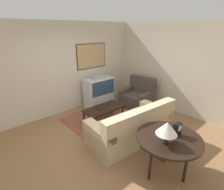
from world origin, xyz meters
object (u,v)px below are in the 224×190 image
object	(u,v)px
couch	(132,127)
console_table	(169,140)
coffee_table	(104,109)
armchair	(137,97)
tv	(99,92)
mantel_clock	(177,129)
table_lamp	(167,128)

from	to	relation	value
couch	console_table	bearing A→B (deg)	81.79
couch	coffee_table	xyz separation A→B (m)	(0.01, 1.07, 0.08)
couch	armchair	size ratio (longest dim) A/B	2.05
tv	coffee_table	distance (m)	1.15
console_table	mantel_clock	bearing A→B (deg)	-14.83
couch	coffee_table	size ratio (longest dim) A/B	1.87
couch	mantel_clock	bearing A→B (deg)	90.42
couch	mantel_clock	size ratio (longest dim) A/B	9.20
armchair	console_table	bearing A→B (deg)	-44.73
tv	coffee_table	size ratio (longest dim) A/B	0.95
console_table	armchair	bearing A→B (deg)	51.59
tv	table_lamp	distance (m)	3.37
console_table	tv	bearing A→B (deg)	74.79
console_table	table_lamp	distance (m)	0.39
couch	coffee_table	bearing A→B (deg)	-86.23
couch	coffee_table	world-z (taller)	couch
console_table	couch	bearing A→B (deg)	77.34
tv	table_lamp	bearing A→B (deg)	-108.21
tv	console_table	bearing A→B (deg)	-105.21
tv	couch	size ratio (longest dim) A/B	0.51
coffee_table	console_table	size ratio (longest dim) A/B	0.97
couch	armchair	distance (m)	1.92
armchair	table_lamp	bearing A→B (deg)	-47.10
coffee_table	armchair	bearing A→B (deg)	3.43
table_lamp	mantel_clock	distance (m)	0.39
armchair	mantel_clock	world-z (taller)	armchair
mantel_clock	table_lamp	bearing A→B (deg)	179.81
coffee_table	table_lamp	bearing A→B (deg)	-101.57
tv	table_lamp	xyz separation A→B (m)	(-1.04, -3.17, 0.50)
tv	table_lamp	size ratio (longest dim) A/B	2.72
tv	coffee_table	bearing A→B (deg)	-121.23
console_table	mantel_clock	world-z (taller)	mantel_clock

